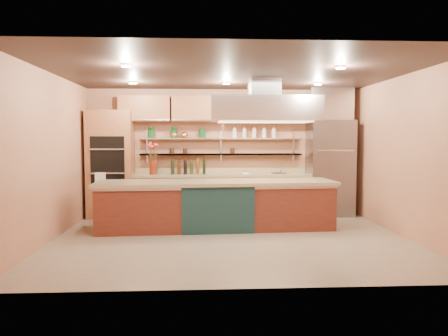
{
  "coord_description": "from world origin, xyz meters",
  "views": [
    {
      "loc": [
        -0.51,
        -7.34,
        1.72
      ],
      "look_at": [
        -0.06,
        1.0,
        1.14
      ],
      "focal_mm": 35.0,
      "sensor_mm": 36.0,
      "label": 1
    }
  ],
  "objects": [
    {
      "name": "island",
      "position": [
        -0.22,
        0.8,
        0.45
      ],
      "size": [
        4.4,
        1.17,
        0.91
      ],
      "primitive_type": "cube",
      "rotation": [
        0.0,
        0.0,
        0.05
      ],
      "color": "maroon",
      "rests_on": "floor"
    },
    {
      "name": "wall_right",
      "position": [
        3.0,
        0.0,
        1.4
      ],
      "size": [
        0.04,
        5.0,
        2.8
      ],
      "primitive_type": "cube",
      "color": "#A86E4F",
      "rests_on": "floor"
    },
    {
      "name": "oil_bottle_cluster",
      "position": [
        -0.78,
        2.15,
        1.06
      ],
      "size": [
        0.83,
        0.33,
        0.26
      ],
      "primitive_type": "cube",
      "rotation": [
        0.0,
        0.0,
        0.13
      ],
      "color": "black",
      "rests_on": "back_counter"
    },
    {
      "name": "back_counter",
      "position": [
        -0.05,
        2.2,
        0.47
      ],
      "size": [
        3.84,
        0.64,
        0.93
      ],
      "primitive_type": "cube",
      "color": "tan",
      "rests_on": "floor"
    },
    {
      "name": "wall_shelf_lower",
      "position": [
        -0.05,
        2.37,
        1.35
      ],
      "size": [
        3.6,
        0.26,
        0.03
      ],
      "primitive_type": "cube",
      "color": "silver",
      "rests_on": "wall_back"
    },
    {
      "name": "refrigerator",
      "position": [
        2.35,
        2.14,
        1.05
      ],
      "size": [
        0.95,
        0.72,
        2.1
      ],
      "primitive_type": "cube",
      "color": "slate",
      "rests_on": "floor"
    },
    {
      "name": "kitchen_scale",
      "position": [
        0.47,
        2.15,
        0.97
      ],
      "size": [
        0.18,
        0.15,
        0.08
      ],
      "primitive_type": "cube",
      "rotation": [
        0.0,
        0.0,
        0.36
      ],
      "color": "silver",
      "rests_on": "back_counter"
    },
    {
      "name": "copper_kettle",
      "position": [
        -0.87,
        2.37,
        1.78
      ],
      "size": [
        0.21,
        0.21,
        0.13
      ],
      "primitive_type": "ellipsoid",
      "rotation": [
        0.0,
        0.0,
        0.36
      ],
      "color": "orange",
      "rests_on": "wall_shelf_upper"
    },
    {
      "name": "ceiling",
      "position": [
        0.0,
        0.0,
        2.8
      ],
      "size": [
        6.0,
        5.0,
        0.02
      ],
      "primitive_type": "cube",
      "color": "black",
      "rests_on": "wall_back"
    },
    {
      "name": "floor",
      "position": [
        0.0,
        0.0,
        -0.01
      ],
      "size": [
        6.0,
        5.0,
        0.02
      ],
      "primitive_type": "cube",
      "color": "gray",
      "rests_on": "ground"
    },
    {
      "name": "ceiling_downlights",
      "position": [
        0.0,
        0.2,
        2.77
      ],
      "size": [
        4.0,
        2.8,
        0.02
      ],
      "primitive_type": "cube",
      "color": "#FFE5A5",
      "rests_on": "ceiling"
    },
    {
      "name": "wall_back",
      "position": [
        0.0,
        2.5,
        1.4
      ],
      "size": [
        6.0,
        0.04,
        2.8
      ],
      "primitive_type": "cube",
      "color": "#A86E4F",
      "rests_on": "floor"
    },
    {
      "name": "upper_cabinets",
      "position": [
        0.0,
        2.32,
        2.35
      ],
      "size": [
        4.6,
        0.36,
        0.55
      ],
      "primitive_type": "cube",
      "color": "#975937",
      "rests_on": "wall_back"
    },
    {
      "name": "wall_left",
      "position": [
        -3.0,
        0.0,
        1.4
      ],
      "size": [
        0.04,
        5.0,
        2.8
      ],
      "primitive_type": "cube",
      "color": "#A86E4F",
      "rests_on": "floor"
    },
    {
      "name": "wall_front",
      "position": [
        0.0,
        -2.5,
        1.4
      ],
      "size": [
        6.0,
        0.04,
        2.8
      ],
      "primitive_type": "cube",
      "color": "#A86E4F",
      "rests_on": "floor"
    },
    {
      "name": "wall_shelf_upper",
      "position": [
        -0.05,
        2.37,
        1.7
      ],
      "size": [
        3.6,
        0.26,
        0.03
      ],
      "primitive_type": "cube",
      "color": "silver",
      "rests_on": "wall_back"
    },
    {
      "name": "green_canister",
      "position": [
        -0.47,
        2.37,
        1.81
      ],
      "size": [
        0.18,
        0.18,
        0.19
      ],
      "primitive_type": "cylinder",
      "rotation": [
        0.0,
        0.0,
        -0.13
      ],
      "color": "#0D3F1A",
      "rests_on": "wall_shelf_upper"
    },
    {
      "name": "range_hood",
      "position": [
        0.68,
        0.8,
        2.25
      ],
      "size": [
        2.0,
        1.0,
        0.45
      ],
      "primitive_type": "cube",
      "color": "silver",
      "rests_on": "ceiling"
    },
    {
      "name": "flower_vase",
      "position": [
        -1.54,
        2.15,
        1.07
      ],
      "size": [
        0.17,
        0.17,
        0.29
      ],
      "primitive_type": "cylinder",
      "rotation": [
        0.0,
        0.0,
        0.03
      ],
      "color": "#5F1E0E",
      "rests_on": "back_counter"
    },
    {
      "name": "oven_stack",
      "position": [
        -2.45,
        2.18,
        1.15
      ],
      "size": [
        0.95,
        0.64,
        2.3
      ],
      "primitive_type": "cube",
      "color": "#975937",
      "rests_on": "floor"
    },
    {
      "name": "bar_faucet",
      "position": [
        1.28,
        2.25,
        1.03
      ],
      "size": [
        0.03,
        0.03,
        0.2
      ],
      "primitive_type": "cylinder",
      "rotation": [
        0.0,
        0.0,
        0.29
      ],
      "color": "white",
      "rests_on": "back_counter"
    }
  ]
}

